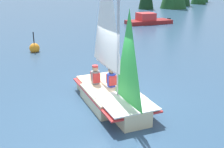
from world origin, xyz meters
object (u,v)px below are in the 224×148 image
(sailboat_main, at_px, (112,86))
(sailor_helm, at_px, (111,82))
(buoy_marker, at_px, (35,48))
(motorboat_distant, at_px, (148,20))
(sailor_crew, at_px, (95,80))

(sailboat_main, height_order, sailor_helm, sailboat_main)
(sailboat_main, distance_m, buoy_marker, 8.64)
(sailor_helm, distance_m, buoy_marker, 8.29)
(sailboat_main, relative_size, buoy_marker, 4.06)
(sailor_helm, bearing_deg, motorboat_distant, 146.20)
(buoy_marker, bearing_deg, motorboat_distant, -173.18)
(sailboat_main, relative_size, motorboat_distant, 1.09)
(sailor_crew, distance_m, buoy_marker, 7.76)
(motorboat_distant, height_order, buoy_marker, buoy_marker)
(sailor_crew, bearing_deg, buoy_marker, -172.02)
(sailboat_main, xyz_separation_m, sailor_crew, (-0.09, -0.88, -0.01))
(sailor_helm, relative_size, buoy_marker, 0.92)
(sailboat_main, relative_size, sailor_crew, 4.43)
(sailor_crew, height_order, motorboat_distant, sailor_crew)
(sailboat_main, bearing_deg, sailor_crew, -161.61)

